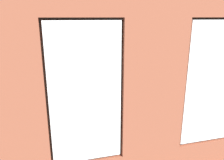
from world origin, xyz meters
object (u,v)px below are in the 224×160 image
object	(u,v)px
potted_plant_foreground_right	(24,74)
potted_plant_beside_window_right	(4,153)
potted_plant_near_tv	(22,115)
remote_silver	(93,95)
candle_jar	(101,90)
papasan_chair	(73,79)
potted_plant_mid_room_small	(126,84)
tv_flatscreen	(2,88)
potted_plant_between_couches	(197,121)
cup_ceramic	(108,90)
media_console	(5,111)
remote_gray	(113,93)
potted_plant_corner_near_left	(154,70)
coffee_table	(108,94)
remote_black	(120,89)
couch_left	(190,101)
couch_by_window	(132,145)

from	to	relation	value
potted_plant_foreground_right	potted_plant_beside_window_right	bearing A→B (deg)	92.49
potted_plant_near_tv	remote_silver	bearing A→B (deg)	-147.21
candle_jar	papasan_chair	bearing A→B (deg)	-66.34
potted_plant_mid_room_small	remote_silver	bearing A→B (deg)	31.75
tv_flatscreen	potted_plant_between_couches	world-z (taller)	tv_flatscreen
cup_ceramic	media_console	distance (m)	2.81
remote_gray	potted_plant_corner_near_left	bearing A→B (deg)	133.73
media_console	potted_plant_between_couches	world-z (taller)	potted_plant_between_couches
cup_ceramic	remote_silver	distance (m)	0.49
potted_plant_beside_window_right	coffee_table	bearing A→B (deg)	-129.85
potted_plant_near_tv	candle_jar	bearing A→B (deg)	-145.94
candle_jar	potted_plant_corner_near_left	world-z (taller)	potted_plant_corner_near_left
coffee_table	potted_plant_mid_room_small	distance (m)	1.02
remote_silver	remote_black	distance (m)	0.94
remote_silver	potted_plant_beside_window_right	world-z (taller)	potted_plant_beside_window_right
remote_gray	potted_plant_foreground_right	size ratio (longest dim) A/B	0.12
potted_plant_between_couches	potted_plant_mid_room_small	xyz separation A→B (m)	(0.39, -3.25, -0.20)
potted_plant_mid_room_small	remote_black	bearing A→B (deg)	54.17
couch_left	coffee_table	world-z (taller)	couch_left
candle_jar	media_console	size ratio (longest dim) A/B	0.09
media_console	papasan_chair	distance (m)	2.69
remote_gray	potted_plant_near_tv	world-z (taller)	potted_plant_near_tv
coffee_table	potted_plant_between_couches	size ratio (longest dim) A/B	1.33
potted_plant_between_couches	potted_plant_beside_window_right	distance (m)	3.48
cup_ceramic	candle_jar	size ratio (longest dim) A/B	0.98
tv_flatscreen	potted_plant_foreground_right	world-z (taller)	potted_plant_foreground_right
remote_silver	remote_black	bearing A→B (deg)	-125.07
potted_plant_foreground_right	potted_plant_near_tv	distance (m)	2.95
remote_gray	potted_plant_corner_near_left	world-z (taller)	potted_plant_corner_near_left
coffee_table	media_console	bearing A→B (deg)	4.03
papasan_chair	potted_plant_corner_near_left	distance (m)	3.16
candle_jar	media_console	xyz separation A→B (m)	(2.60, 0.31, -0.24)
media_console	potted_plant_corner_near_left	size ratio (longest dim) A/B	1.00
cup_ceramic	remote_gray	world-z (taller)	cup_ceramic
tv_flatscreen	papasan_chair	world-z (taller)	tv_flatscreen
remote_black	remote_gray	distance (m)	0.42
potted_plant_between_couches	potted_plant_mid_room_small	size ratio (longest dim) A/B	1.93
tv_flatscreen	couch_by_window	bearing A→B (deg)	136.49
candle_jar	potted_plant_corner_near_left	size ratio (longest dim) A/B	0.09
coffee_table	potted_plant_between_couches	xyz separation A→B (m)	(-1.17, 2.60, 0.24)
tv_flatscreen	potted_plant_corner_near_left	bearing A→B (deg)	-159.52
candle_jar	papasan_chair	world-z (taller)	papasan_chair
potted_plant_near_tv	potted_plant_between_couches	bearing A→B (deg)	158.71
remote_gray	potted_plant_foreground_right	distance (m)	3.18
couch_left	potted_plant_beside_window_right	size ratio (longest dim) A/B	1.53
potted_plant_between_couches	potted_plant_beside_window_right	xyz separation A→B (m)	(3.48, 0.16, -0.01)
potted_plant_near_tv	tv_flatscreen	bearing A→B (deg)	-62.91
potted_plant_beside_window_right	candle_jar	bearing A→B (deg)	-126.30
remote_black	media_console	distance (m)	3.25
potted_plant_corner_near_left	potted_plant_mid_room_small	bearing A→B (deg)	35.33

